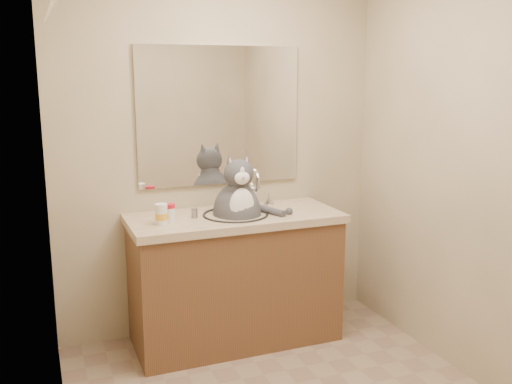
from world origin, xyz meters
The scene contains 8 objects.
room centered at (0.00, 0.00, 1.20)m, with size 2.22×2.52×2.42m.
vanity centered at (0.00, 0.96, 0.44)m, with size 1.34×0.59×1.12m.
mirror centered at (0.00, 1.24, 1.45)m, with size 1.10×0.02×0.90m, color white.
shower_curtain centered at (-1.05, 0.10, 1.03)m, with size 0.02×1.30×1.93m.
cat centered at (0.02, 0.95, 0.89)m, with size 0.43×0.37×0.61m.
pill_bottle_redcap centered at (-0.42, 0.93, 0.91)m, with size 0.07×0.07×0.11m.
pill_bottle_orange centered at (-0.48, 0.88, 0.91)m, with size 0.10×0.10×0.13m.
grey_canister centered at (-0.26, 0.97, 0.88)m, with size 0.04×0.04×0.06m.
Camera 1 is at (-1.16, -2.34, 1.72)m, focal length 40.00 mm.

